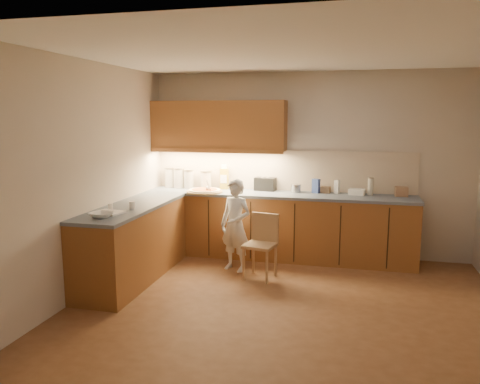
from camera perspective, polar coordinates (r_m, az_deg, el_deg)
The scene contains 24 objects.
room at distance 4.73m, azimuth 5.99°, elevation 5.43°, with size 4.54×4.50×2.62m.
l_counter at distance 6.32m, azimuth -0.98°, elevation -4.72°, with size 3.77×2.62×0.92m.
backsplash at distance 6.79m, azimuth 5.07°, elevation 2.65°, with size 3.75×0.02×0.58m, color beige.
upper_cabinets at distance 6.78m, azimuth -2.67°, elevation 8.08°, with size 1.95×0.36×0.73m.
pizza_on_board at distance 6.61m, azimuth -4.33°, elevation 0.14°, with size 0.51×0.51×0.21m.
child at distance 6.03m, azimuth -0.55°, elevation -4.08°, with size 0.43×0.29×1.19m, color white.
wooden_chair at distance 5.82m, azimuth 2.69°, elevation -5.97°, with size 0.42×0.42×0.79m.
mixing_bowl at distance 5.19m, azimuth -16.56°, elevation -2.69°, with size 0.24×0.24×0.06m, color white.
canister_a at distance 7.14m, azimuth -8.58°, elevation 1.78°, with size 0.15×0.15×0.30m.
canister_b at distance 7.06m, azimuth -7.44°, elevation 1.74°, with size 0.17×0.17×0.30m.
canister_c at distance 6.99m, azimuth -6.27°, elevation 1.60°, with size 0.15×0.15×0.28m.
canister_d at distance 6.94m, azimuth -4.15°, elevation 1.52°, with size 0.17×0.17×0.27m.
oil_jug at distance 6.88m, azimuth -1.93°, elevation 1.73°, with size 0.13×0.10×0.36m.
toaster at distance 6.76m, azimuth 3.10°, elevation 0.98°, with size 0.31×0.20×0.19m.
steel_pot at distance 6.64m, azimuth 6.82°, elevation 0.45°, with size 0.15×0.15×0.12m.
blue_box at distance 6.62m, azimuth 9.25°, elevation 0.73°, with size 0.10×0.07×0.20m, color #304692.
card_box_a at distance 6.66m, azimuth 10.39°, elevation 0.27°, with size 0.12×0.09×0.09m, color #9D7754.
white_bottle at distance 6.63m, azimuth 11.73°, elevation 0.61°, with size 0.06×0.06×0.19m, color white.
flat_pack at distance 6.58m, azimuth 14.04°, elevation 0.01°, with size 0.21×0.15×0.08m, color silver.
tall_jar at distance 6.60m, azimuth 15.62°, elevation 0.69°, with size 0.08×0.08×0.24m.
card_box_b at distance 6.63m, azimuth 19.07°, elevation 0.04°, with size 0.17×0.13×0.13m, color #A07656.
dough_cloth at distance 5.38m, azimuth -15.72°, elevation -2.43°, with size 0.31×0.24×0.02m, color silver.
spice_jar_a at distance 5.58m, azimuth -15.51°, elevation -1.73°, with size 0.06×0.06×0.07m, color white.
spice_jar_b at distance 5.56m, azimuth -13.01°, elevation -1.59°, with size 0.07×0.07×0.09m, color white.
Camera 1 is at (0.64, -4.68, 1.99)m, focal length 35.00 mm.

